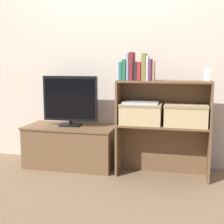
# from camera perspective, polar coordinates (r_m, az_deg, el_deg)

# --- Properties ---
(ground_plane) EXTENTS (16.00, 16.00, 0.00)m
(ground_plane) POSITION_cam_1_polar(r_m,az_deg,el_deg) (3.10, -0.58, -11.67)
(ground_plane) COLOR brown
(wall_back) EXTENTS (10.00, 0.05, 2.40)m
(wall_back) POSITION_cam_1_polar(r_m,az_deg,el_deg) (3.38, 1.42, 10.77)
(wall_back) COLOR beige
(wall_back) RESTS_ON ground_plane
(tv_stand) EXTENTS (0.95, 0.47, 0.44)m
(tv_stand) POSITION_cam_1_polar(r_m,az_deg,el_deg) (3.37, -7.49, -6.14)
(tv_stand) COLOR brown
(tv_stand) RESTS_ON ground_plane
(tv) EXTENTS (0.59, 0.14, 0.52)m
(tv) POSITION_cam_1_polar(r_m,az_deg,el_deg) (3.28, -7.67, 2.22)
(tv) COLOR black
(tv) RESTS_ON tv_stand
(bookshelf_lower_tier) EXTENTS (0.88, 0.26, 0.51)m
(bookshelf_lower_tier) POSITION_cam_1_polar(r_m,az_deg,el_deg) (3.11, 9.26, -5.67)
(bookshelf_lower_tier) COLOR brown
(bookshelf_lower_tier) RESTS_ON ground_plane
(bookshelf_upper_tier) EXTENTS (0.88, 0.26, 0.42)m
(bookshelf_upper_tier) POSITION_cam_1_polar(r_m,az_deg,el_deg) (3.02, 9.47, 2.81)
(bookshelf_upper_tier) COLOR brown
(bookshelf_upper_tier) RESTS_ON bookshelf_lower_tier
(book_teal) EXTENTS (0.03, 0.16, 0.17)m
(book_teal) POSITION_cam_1_polar(r_m,az_deg,el_deg) (2.98, 1.78, 7.49)
(book_teal) COLOR #1E7075
(book_teal) RESTS_ON bookshelf_upper_tier
(book_forest) EXTENTS (0.03, 0.15, 0.19)m
(book_forest) POSITION_cam_1_polar(r_m,az_deg,el_deg) (2.97, 2.41, 7.71)
(book_forest) COLOR #286638
(book_forest) RESTS_ON bookshelf_upper_tier
(book_skyblue) EXTENTS (0.02, 0.14, 0.25)m
(book_skyblue) POSITION_cam_1_polar(r_m,az_deg,el_deg) (2.97, 3.03, 8.22)
(book_skyblue) COLOR #709ECC
(book_skyblue) RESTS_ON bookshelf_upper_tier
(book_maroon) EXTENTS (0.04, 0.15, 0.26)m
(book_maroon) POSITION_cam_1_polar(r_m,az_deg,el_deg) (2.96, 3.67, 8.32)
(book_maroon) COLOR maroon
(book_maroon) RESTS_ON bookshelf_upper_tier
(book_charcoal) EXTENTS (0.03, 0.14, 0.17)m
(book_charcoal) POSITION_cam_1_polar(r_m,az_deg,el_deg) (2.96, 4.45, 7.47)
(book_charcoal) COLOR #232328
(book_charcoal) RESTS_ON bookshelf_upper_tier
(book_crimson) EXTENTS (0.03, 0.14, 0.17)m
(book_crimson) POSITION_cam_1_polar(r_m,az_deg,el_deg) (2.95, 5.10, 7.43)
(book_crimson) COLOR #B22328
(book_crimson) RESTS_ON bookshelf_upper_tier
(book_olive) EXTENTS (0.04, 0.15, 0.25)m
(book_olive) POSITION_cam_1_polar(r_m,az_deg,el_deg) (2.94, 5.94, 8.18)
(book_olive) COLOR olive
(book_olive) RESTS_ON bookshelf_upper_tier
(book_ivory) EXTENTS (0.02, 0.14, 0.23)m
(book_ivory) POSITION_cam_1_polar(r_m,az_deg,el_deg) (2.94, 6.55, 7.98)
(book_ivory) COLOR silver
(book_ivory) RESTS_ON bookshelf_upper_tier
(book_plum) EXTENTS (0.02, 0.16, 0.20)m
(book_plum) POSITION_cam_1_polar(r_m,az_deg,el_deg) (2.94, 7.03, 7.67)
(book_plum) COLOR #6B2D66
(book_plum) RESTS_ON bookshelf_upper_tier
(book_tan) EXTENTS (0.02, 0.12, 0.18)m
(book_tan) POSITION_cam_1_polar(r_m,az_deg,el_deg) (2.94, 7.58, 7.48)
(book_tan) COLOR tan
(book_tan) RESTS_ON bookshelf_upper_tier
(baby_monitor) EXTENTS (0.05, 0.03, 0.14)m
(baby_monitor) POSITION_cam_1_polar(r_m,az_deg,el_deg) (2.95, 16.92, 6.56)
(baby_monitor) COLOR white
(baby_monitor) RESTS_ON bookshelf_upper_tier
(storage_basket_left) EXTENTS (0.40, 0.23, 0.20)m
(storage_basket_left) POSITION_cam_1_polar(r_m,az_deg,el_deg) (3.00, 5.30, -0.17)
(storage_basket_left) COLOR tan
(storage_basket_left) RESTS_ON bookshelf_lower_tier
(storage_basket_right) EXTENTS (0.40, 0.23, 0.20)m
(storage_basket_right) POSITION_cam_1_polar(r_m,az_deg,el_deg) (2.97, 13.35, -0.46)
(storage_basket_right) COLOR tan
(storage_basket_right) RESTS_ON bookshelf_lower_tier
(laptop) EXTENTS (0.33, 0.21, 0.02)m
(laptop) POSITION_cam_1_polar(r_m,az_deg,el_deg) (2.98, 5.32, 1.74)
(laptop) COLOR #BCBCC1
(laptop) RESTS_ON storage_basket_left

